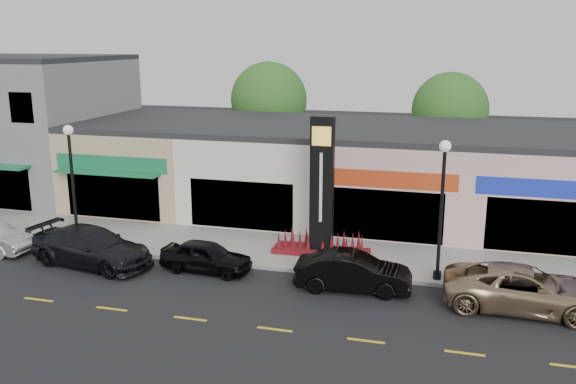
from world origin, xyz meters
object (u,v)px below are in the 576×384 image
pylon_sign (322,206)px  lamp_east_near (442,196)px  car_black_sedan (206,256)px  car_black_conv (353,272)px  lamp_west_near (72,173)px  car_gold_suv (524,289)px  car_dark_sedan (92,247)px

pylon_sign → lamp_east_near: bearing=-18.7°
lamp_east_near → car_black_sedan: 9.67m
car_black_conv → lamp_west_near: bearing=79.6°
lamp_west_near → pylon_sign: bearing=8.8°
lamp_west_near → car_gold_suv: lamp_west_near is taller
car_black_conv → car_gold_suv: size_ratio=0.79×
car_black_sedan → car_black_conv: (6.11, -0.35, 0.08)m
pylon_sign → car_gold_suv: size_ratio=1.09×
lamp_east_near → pylon_sign: size_ratio=0.91×
car_black_sedan → car_gold_suv: (12.16, -0.47, 0.12)m
car_black_sedan → car_black_conv: size_ratio=0.87×
lamp_east_near → car_gold_suv: lamp_east_near is taller
lamp_west_near → lamp_east_near: bearing=0.0°
car_gold_suv → lamp_west_near: bearing=86.1°
car_black_sedan → car_black_conv: 6.12m
pylon_sign → car_black_conv: 4.13m
pylon_sign → car_dark_sedan: size_ratio=1.10×
pylon_sign → car_dark_sedan: 9.85m
pylon_sign → car_black_conv: bearing=-59.4°
lamp_west_near → car_dark_sedan: lamp_west_near is taller
lamp_west_near → car_black_sedan: 7.51m
car_black_conv → lamp_east_near: bearing=-65.7°
pylon_sign → car_black_sedan: (-4.16, -2.95, -1.63)m
car_black_conv → car_dark_sedan: bearing=87.8°
lamp_west_near → car_black_sedan: size_ratio=1.45×
pylon_sign → car_dark_sedan: (-9.08, -3.52, -1.48)m
lamp_east_near → lamp_west_near: bearing=180.0°
car_dark_sedan → car_black_conv: 11.03m
car_dark_sedan → car_black_sedan: bearing=-73.6°
car_dark_sedan → car_black_sedan: size_ratio=1.44×
lamp_east_near → car_gold_suv: 4.39m
lamp_west_near → car_gold_suv: (18.99, -1.72, -2.71)m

